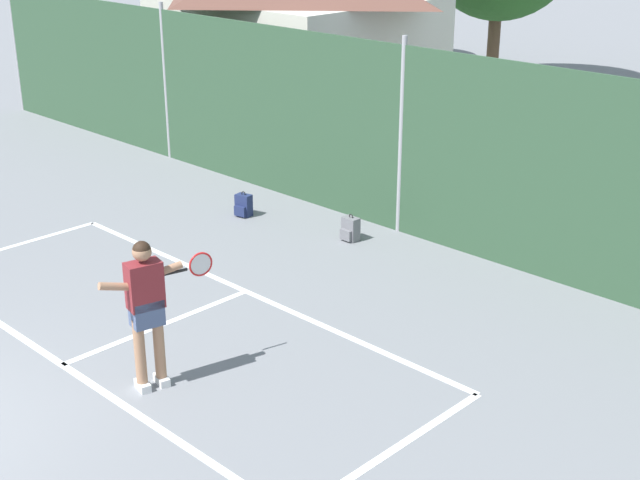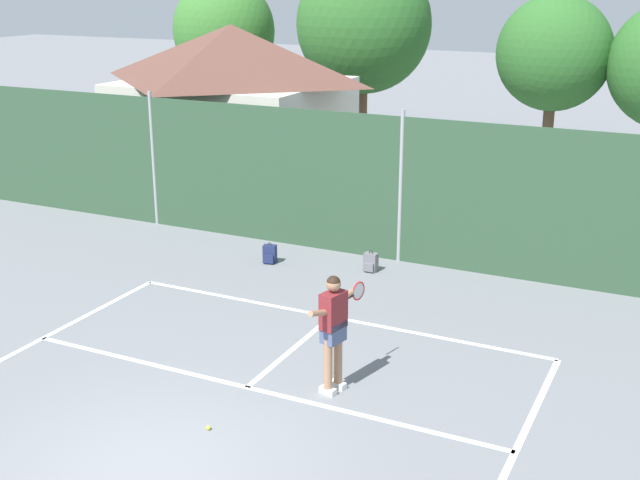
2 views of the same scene
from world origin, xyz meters
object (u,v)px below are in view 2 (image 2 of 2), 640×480
Objects in this scene: tennis_ball at (208,428)px; backpack_grey at (371,263)px; tennis_player at (334,323)px; backpack_navy at (270,254)px.

backpack_grey is (-0.43, 6.90, 0.16)m from tennis_ball.
tennis_player reaches higher than tennis_ball.
tennis_ball is 0.14× the size of backpack_grey.
backpack_navy is at bearing -168.02° from backpack_grey.
backpack_grey is at bearing 11.98° from backpack_navy.
tennis_player is at bearing 58.86° from tennis_ball.
tennis_player is 28.10× the size of tennis_ball.
tennis_player is 5.41m from backpack_grey.
tennis_ball is 6.92m from backpack_grey.
tennis_player is at bearing -51.52° from backpack_navy.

